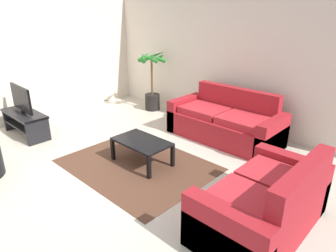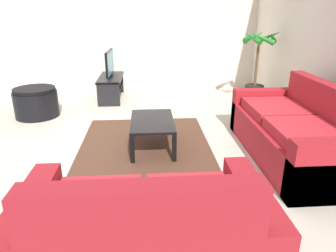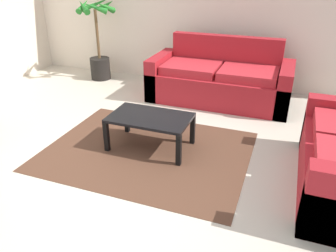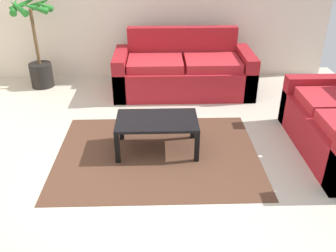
% 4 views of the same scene
% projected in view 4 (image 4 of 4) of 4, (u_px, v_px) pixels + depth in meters
% --- Properties ---
extents(ground_plane, '(6.60, 6.60, 0.00)m').
position_uv_depth(ground_plane, '(135.00, 182.00, 3.56)').
color(ground_plane, beige).
extents(couch_main, '(2.03, 0.90, 0.90)m').
position_uv_depth(couch_main, '(183.00, 72.00, 5.44)').
color(couch_main, maroon).
rests_on(couch_main, ground).
extents(coffee_table, '(0.88, 0.54, 0.38)m').
position_uv_depth(coffee_table, '(157.00, 124.00, 3.94)').
color(coffee_table, black).
rests_on(coffee_table, ground).
extents(area_rug, '(2.20, 1.70, 0.01)m').
position_uv_depth(area_rug, '(157.00, 154.00, 4.01)').
color(area_rug, '#513323').
rests_on(area_rug, ground).
extents(potted_palm, '(0.70, 0.70, 1.37)m').
position_uv_depth(potted_palm, '(37.00, 50.00, 5.49)').
color(potted_palm, black).
rests_on(potted_palm, ground).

